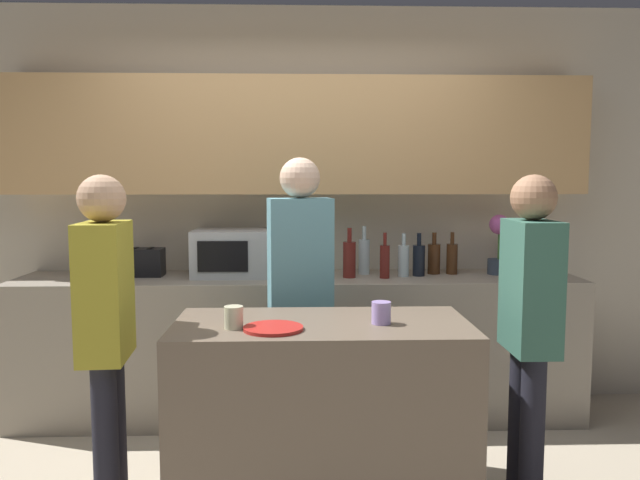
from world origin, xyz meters
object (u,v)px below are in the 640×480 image
Objects in this scene: microwave at (234,253)px; bottle_4 at (419,260)px; toaster at (143,262)px; bottle_6 at (452,258)px; bottle_0 at (349,259)px; bottle_5 at (434,258)px; cup_0 at (234,317)px; potted_plant at (499,244)px; bottle_1 at (364,256)px; bottle_2 at (385,261)px; cup_1 at (381,313)px; plate_on_island at (273,328)px; bottle_3 at (403,260)px; person_left at (530,316)px; person_right at (106,322)px; person_center at (300,281)px.

bottle_4 is (1.20, -0.05, -0.04)m from microwave.
bottle_6 reaches higher than toaster.
bottle_4 is (0.46, 0.05, -0.01)m from bottle_0.
bottle_5 is 2.81× the size of cup_0.
potted_plant reaches higher than bottle_1.
cup_0 is (-0.83, -1.23, -0.08)m from bottle_2.
bottle_0 is 3.24× the size of cup_0.
bottle_0 is 1.15× the size of bottle_5.
cup_1 is (-0.95, -1.30, -0.16)m from potted_plant.
plate_on_island is (-1.01, -1.43, -0.11)m from bottle_5.
bottle_3 is 1.27m from cup_1.
bottle_1 is 1.45m from person_left.
bottle_6 is 1.90m from cup_0.
bottle_1 is at bearing 123.86° from bottle_2.
person_left is at bearing -77.07° from bottle_4.
person_left reaches higher than plate_on_island.
cup_1 is at bearing -58.63° from microwave.
bottle_1 is 1.54m from plate_on_island.
microwave is 1.39m from person_right.
bottle_2 is 0.76m from person_center.
bottle_0 is 1.69m from person_right.
cup_1 is (-0.41, -1.25, -0.07)m from bottle_4.
bottle_6 is (-0.30, 0.02, -0.09)m from potted_plant.
bottle_0 is at bearing 92.29° from cup_1.
potted_plant is at bearing 53.94° from cup_1.
bottle_0 is 1.00× the size of bottle_1.
bottle_5 reaches higher than cup_0.
cup_0 is 0.06× the size of person_center.
microwave is 0.33× the size of person_left.
microwave is at bearing -179.23° from bottle_6.
toaster is (-0.59, 0.00, -0.06)m from microwave.
plate_on_island is (-0.89, -1.35, -0.12)m from bottle_4.
microwave reaches higher than bottle_6.
cup_1 is at bearing -103.94° from bottle_3.
bottle_3 is at bearing 26.97° from bottle_2.
bottle_3 is 0.24m from bottle_5.
bottle_0 is at bearing 132.33° from person_right.
microwave is 1.10m from bottle_3.
person_center is at bearing -135.09° from bottle_2.
toaster is 1.67m from plate_on_island.
potted_plant is 1.48m from person_center.
microwave is at bearing -0.15° from toaster.
bottle_2 is (0.97, -0.13, -0.04)m from microwave.
bottle_3 is at bearing -22.95° from bottle_1.
potted_plant is at bearing -2.18° from bottle_1.
bottle_6 is at bearing 16.79° from bottle_4.
person_center is (-0.77, -0.62, -0.04)m from bottle_4.
bottle_2 reaches higher than bottle_6.
plate_on_island is at bearing -10.56° from cup_0.
cup_1 is (-0.17, -1.16, -0.08)m from bottle_2.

